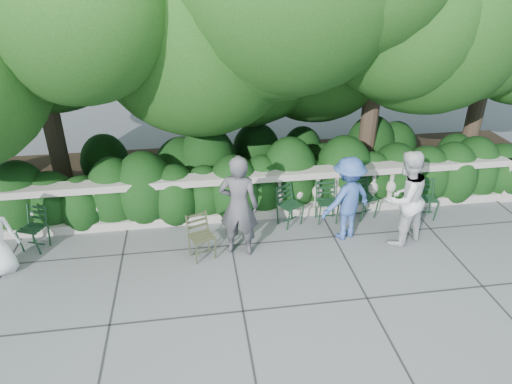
{
  "coord_description": "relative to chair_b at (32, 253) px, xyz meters",
  "views": [
    {
      "loc": [
        -1.09,
        -6.32,
        4.91
      ],
      "look_at": [
        0.0,
        1.0,
        1.0
      ],
      "focal_mm": 32.0,
      "sensor_mm": 36.0,
      "label": 1
    }
  ],
  "objects": [
    {
      "name": "ground",
      "position": [
        4.15,
        -1.1,
        0.0
      ],
      "size": [
        90.0,
        90.0,
        0.0
      ],
      "primitive_type": "plane",
      "color": "#52555A",
      "rests_on": "ground"
    },
    {
      "name": "balustrade",
      "position": [
        4.15,
        0.7,
        0.49
      ],
      "size": [
        12.0,
        0.44,
        1.0
      ],
      "color": "#9E998E",
      "rests_on": "ground"
    },
    {
      "name": "shrub_hedge",
      "position": [
        4.15,
        1.9,
        0.0
      ],
      "size": [
        15.0,
        2.6,
        1.7
      ],
      "primitive_type": null,
      "color": "black",
      "rests_on": "ground"
    },
    {
      "name": "tree_canopy",
      "position": [
        4.84,
        2.09,
        3.96
      ],
      "size": [
        15.04,
        6.52,
        6.78
      ],
      "color": "#3F3023",
      "rests_on": "ground"
    },
    {
      "name": "chair_b",
      "position": [
        0.0,
        0.0,
        0.0
      ],
      "size": [
        0.59,
        0.61,
        0.84
      ],
      "primitive_type": null,
      "rotation": [
        0.0,
        0.0,
        -0.4
      ],
      "color": "black",
      "rests_on": "ground"
    },
    {
      "name": "chair_c",
      "position": [
        5.66,
        0.16,
        0.0
      ],
      "size": [
        0.46,
        0.5,
        0.84
      ],
      "primitive_type": null,
      "rotation": [
        0.0,
        0.0,
        -0.04
      ],
      "color": "black",
      "rests_on": "ground"
    },
    {
      "name": "chair_d",
      "position": [
        4.96,
        0.16,
        0.0
      ],
      "size": [
        0.61,
        0.63,
        0.84
      ],
      "primitive_type": null,
      "rotation": [
        0.0,
        0.0,
        0.49
      ],
      "color": "black",
      "rests_on": "ground"
    },
    {
      "name": "chair_e",
      "position": [
        6.53,
        0.21,
        0.0
      ],
      "size": [
        0.57,
        0.59,
        0.84
      ],
      "primitive_type": null,
      "rotation": [
        0.0,
        0.0,
        0.32
      ],
      "color": "black",
      "rests_on": "ground"
    },
    {
      "name": "chair_f",
      "position": [
        7.68,
        -0.0,
        0.0
      ],
      "size": [
        0.5,
        0.54,
        0.84
      ],
      "primitive_type": null,
      "rotation": [
        0.0,
        0.0,
        -0.14
      ],
      "color": "black",
      "rests_on": "ground"
    },
    {
      "name": "chair_weathered",
      "position": [
        3.16,
        -0.73,
        0.0
      ],
      "size": [
        0.58,
        0.6,
        0.84
      ],
      "primitive_type": null,
      "rotation": [
        0.0,
        0.0,
        0.35
      ],
      "color": "black",
      "rests_on": "ground"
    },
    {
      "name": "person_woman_grey",
      "position": [
        3.79,
        -0.51,
        0.96
      ],
      "size": [
        0.8,
        0.63,
        1.91
      ],
      "primitive_type": "imported",
      "rotation": [
        0.0,
        0.0,
        2.86
      ],
      "color": "#46454A",
      "rests_on": "ground"
    },
    {
      "name": "person_casual_man",
      "position": [
        6.82,
        -0.61,
        0.93
      ],
      "size": [
        1.1,
        1.0,
        1.85
      ],
      "primitive_type": "imported",
      "rotation": [
        0.0,
        0.0,
        3.55
      ],
      "color": "silver",
      "rests_on": "ground"
    },
    {
      "name": "person_older_blue",
      "position": [
        5.85,
        -0.29,
        0.83
      ],
      "size": [
        1.22,
        0.96,
        1.65
      ],
      "primitive_type": "imported",
      "rotation": [
        0.0,
        0.0,
        3.52
      ],
      "color": "#33539B",
      "rests_on": "ground"
    }
  ]
}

